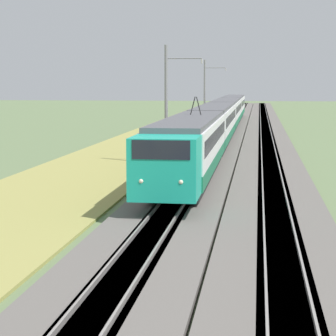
{
  "coord_description": "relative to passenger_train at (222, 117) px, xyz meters",
  "views": [
    {
      "loc": [
        -6.68,
        -3.71,
        5.65
      ],
      "look_at": [
        20.11,
        0.0,
        2.13
      ],
      "focal_mm": 70.0,
      "sensor_mm": 36.0,
      "label": 1
    }
  ],
  "objects": [
    {
      "name": "catenary_mast_far",
      "position": [
        9.35,
        2.45,
        2.02
      ],
      "size": [
        0.22,
        2.56,
        8.27
      ],
      "color": "slate",
      "rests_on": "ground"
    },
    {
      "name": "track_main",
      "position": [
        -9.75,
        0.0,
        -2.09
      ],
      "size": [
        240.0,
        1.57,
        0.45
      ],
      "color": "#4C4238",
      "rests_on": "ground"
    },
    {
      "name": "track_adjacent",
      "position": [
        -9.75,
        -4.51,
        -2.09
      ],
      "size": [
        240.0,
        1.57,
        0.45
      ],
      "color": "#4C4238",
      "rests_on": "ground"
    },
    {
      "name": "ballast_main",
      "position": [
        -9.75,
        0.0,
        -2.1
      ],
      "size": [
        240.0,
        4.4,
        0.3
      ],
      "color": "#605B56",
      "rests_on": "ground"
    },
    {
      "name": "grass_verge",
      "position": [
        -9.75,
        6.9,
        -2.19
      ],
      "size": [
        240.0,
        8.14,
        0.12
      ],
      "color": "#99934C",
      "rests_on": "ground"
    },
    {
      "name": "ballast_adjacent",
      "position": [
        -9.75,
        -4.51,
        -2.1
      ],
      "size": [
        240.0,
        4.4,
        0.3
      ],
      "color": "#605B56",
      "rests_on": "ground"
    },
    {
      "name": "catenary_mast_mid",
      "position": [
        -22.4,
        2.45,
        1.98
      ],
      "size": [
        0.22,
        2.56,
        8.18
      ],
      "color": "slate",
      "rests_on": "ground"
    },
    {
      "name": "passenger_train",
      "position": [
        0.0,
        0.0,
        0.0
      ],
      "size": [
        82.68,
        2.86,
        4.84
      ],
      "rotation": [
        0.0,
        0.0,
        3.14
      ],
      "color": "#19A88E",
      "rests_on": "ground"
    }
  ]
}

